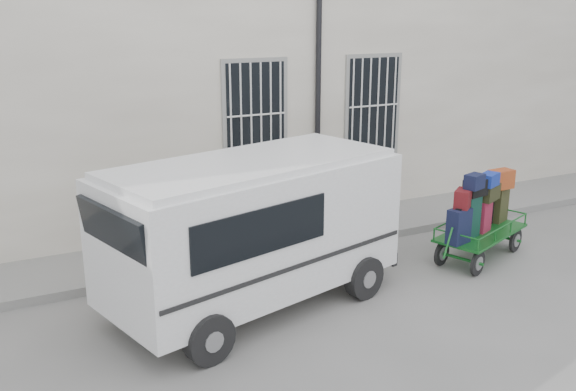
{
  "coord_description": "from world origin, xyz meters",
  "views": [
    {
      "loc": [
        -5.36,
        -8.25,
        4.3
      ],
      "look_at": [
        -0.69,
        1.0,
        1.29
      ],
      "focal_mm": 40.0,
      "sensor_mm": 36.0,
      "label": 1
    }
  ],
  "objects": [
    {
      "name": "luggage_cart",
      "position": [
        2.53,
        -0.18,
        0.87
      ],
      "size": [
        2.31,
        1.52,
        1.66
      ],
      "rotation": [
        0.0,
        0.0,
        0.36
      ],
      "color": "black",
      "rests_on": "ground"
    },
    {
      "name": "building",
      "position": [
        0.0,
        5.5,
        3.0
      ],
      "size": [
        24.0,
        5.15,
        6.0
      ],
      "color": "#BFB6A3",
      "rests_on": "ground"
    },
    {
      "name": "van",
      "position": [
        -1.84,
        -0.13,
        1.29
      ],
      "size": [
        4.8,
        2.95,
        2.26
      ],
      "rotation": [
        0.0,
        0.0,
        0.26
      ],
      "color": "silver",
      "rests_on": "ground"
    },
    {
      "name": "ground",
      "position": [
        0.0,
        0.0,
        0.0
      ],
      "size": [
        80.0,
        80.0,
        0.0
      ],
      "primitive_type": "plane",
      "color": "slate",
      "rests_on": "ground"
    },
    {
      "name": "sidewalk",
      "position": [
        0.0,
        2.2,
        0.07
      ],
      "size": [
        24.0,
        1.7,
        0.15
      ],
      "primitive_type": "cube",
      "color": "gray",
      "rests_on": "ground"
    }
  ]
}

